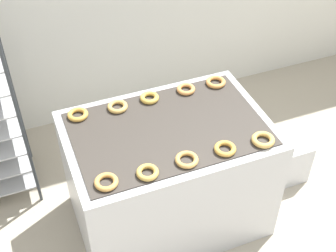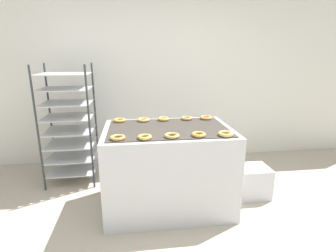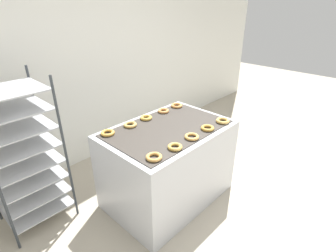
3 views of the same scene
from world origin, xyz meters
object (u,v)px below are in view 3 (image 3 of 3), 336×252
object	(u,v)px
donut_far_leftmost	(108,133)
donut_far_right	(163,111)
baking_rack_cart	(23,154)
donut_far_rightmost	(177,105)
donut_near_leftmost	(154,157)
donut_near_right	(207,128)
donut_far_left	(130,125)
fryer_machine	(168,164)
glaze_bin	(214,148)
donut_near_left	(175,147)
donut_near_rightmost	(223,121)
donut_near_center	(192,137)
donut_far_center	(146,118)

from	to	relation	value
donut_far_leftmost	donut_far_right	bearing A→B (deg)	-0.40
baking_rack_cart	donut_far_rightmost	size ratio (longest dim) A/B	10.74
donut_near_leftmost	donut_far_leftmost	distance (m)	0.64
donut_near_right	donut_far_left	xyz separation A→B (m)	(-0.49, 0.63, 0.00)
fryer_machine	donut_near_right	bearing A→B (deg)	-51.95
baking_rack_cart	glaze_bin	xyz separation A→B (m)	(2.19, -0.71, -0.59)
donut_near_right	donut_near_leftmost	bearing A→B (deg)	179.62
donut_near_leftmost	donut_far_left	distance (m)	0.68
fryer_machine	donut_near_left	distance (m)	0.62
donut_far_leftmost	donut_near_rightmost	bearing A→B (deg)	-33.16
fryer_machine	donut_near_left	world-z (taller)	donut_near_left
donut_far_leftmost	glaze_bin	bearing A→B (deg)	-9.82
donut_far_right	baking_rack_cart	bearing A→B (deg)	162.72
fryer_machine	donut_near_rightmost	world-z (taller)	donut_near_rightmost
donut_near_right	donut_far_leftmost	distance (m)	1.00
donut_far_leftmost	donut_near_center	bearing A→B (deg)	-51.95
donut_near_left	donut_near_right	distance (m)	0.50
fryer_machine	donut_near_center	bearing A→B (deg)	-90.96
donut_far_center	donut_far_leftmost	bearing A→B (deg)	179.44
donut_near_leftmost	donut_far_right	world-z (taller)	same
donut_far_center	donut_far_rightmost	xyz separation A→B (m)	(0.50, -0.00, -0.00)
glaze_bin	donut_near_right	world-z (taller)	donut_near_right
baking_rack_cart	donut_near_right	world-z (taller)	baking_rack_cart
donut_far_leftmost	donut_far_right	distance (m)	0.77
donut_near_left	donut_near_rightmost	xyz separation A→B (m)	(0.76, -0.01, 0.00)
fryer_machine	donut_near_right	world-z (taller)	donut_near_right
donut_far_center	donut_near_rightmost	bearing A→B (deg)	-52.06
donut_near_left	donut_far_left	xyz separation A→B (m)	(0.01, 0.64, 0.00)
donut_near_rightmost	baking_rack_cart	bearing A→B (deg)	146.65
donut_far_leftmost	donut_far_rightmost	distance (m)	1.01
glaze_bin	donut_near_rightmost	size ratio (longest dim) A/B	2.49
donut_far_rightmost	glaze_bin	bearing A→B (deg)	-26.23
donut_near_center	donut_near_rightmost	bearing A→B (deg)	-1.86
donut_far_left	donut_far_center	bearing A→B (deg)	2.74
donut_near_right	baking_rack_cart	bearing A→B (deg)	142.59
glaze_bin	donut_far_center	distance (m)	1.29
baking_rack_cart	donut_far_rightmost	xyz separation A→B (m)	(1.67, -0.45, 0.14)
baking_rack_cart	donut_far_center	xyz separation A→B (m)	(1.16, -0.45, 0.14)
donut_far_right	donut_far_rightmost	bearing A→B (deg)	-0.36
donut_far_left	donut_near_left	bearing A→B (deg)	-91.29
donut_near_rightmost	donut_far_rightmost	world-z (taller)	donut_near_rightmost
donut_far_right	donut_near_center	bearing A→B (deg)	-112.72
donut_near_leftmost	donut_far_leftmost	size ratio (longest dim) A/B	1.01
glaze_bin	donut_near_left	size ratio (longest dim) A/B	2.74
fryer_machine	donut_near_left	xyz separation A→B (m)	(-0.26, -0.33, 0.46)
fryer_machine	donut_far_left	distance (m)	0.61
donut_near_left	donut_far_leftmost	distance (m)	0.70
fryer_machine	donut_near_leftmost	distance (m)	0.75
donut_near_left	donut_far_rightmost	distance (m)	0.99
donut_near_left	donut_far_center	bearing A→B (deg)	69.27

